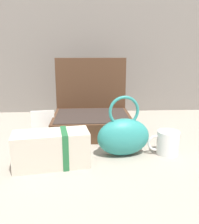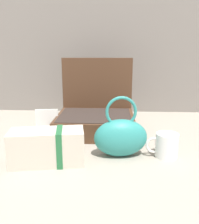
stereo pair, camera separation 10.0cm
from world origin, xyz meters
name	(u,v)px [view 2 (the right image)]	position (x,y,z in m)	size (l,w,h in m)	color
ground_plane	(106,143)	(0.00, 0.00, 0.00)	(6.00, 6.00, 0.00)	#9E9384
open_suitcase	(96,115)	(-0.06, 0.17, 0.08)	(0.36, 0.32, 0.35)	#4C301E
teal_pouch_handbag	(121,137)	(0.06, -0.13, 0.08)	(0.21, 0.12, 0.23)	teal
cream_toiletry_bag	(48,147)	(-0.20, -0.20, 0.06)	(0.27, 0.14, 0.13)	beige
coffee_mug	(166,145)	(0.22, -0.13, 0.05)	(0.12, 0.08, 0.09)	white
info_card_left	(47,121)	(-0.28, 0.11, 0.06)	(0.11, 0.01, 0.12)	white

